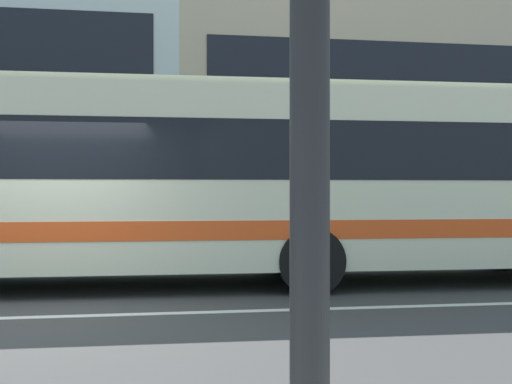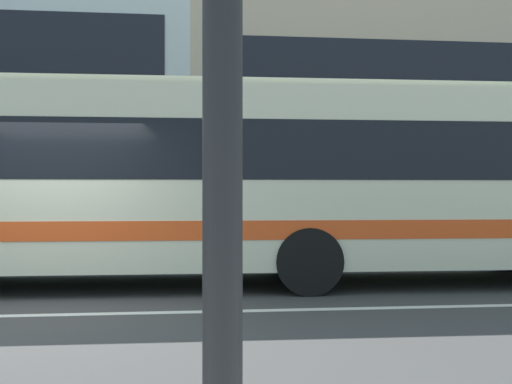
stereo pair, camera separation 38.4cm
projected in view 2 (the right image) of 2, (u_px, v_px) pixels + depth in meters
The scene contains 5 objects.
ground_plane at pixel (34, 316), 7.38m from camera, with size 160.00×160.00×0.00m, color #3E3C3B.
lane_centre_line at pixel (34, 315), 7.38m from camera, with size 60.00×0.16×0.01m, color silver.
hedge_row_far at pixel (164, 243), 13.28m from camera, with size 21.94×1.10×0.79m, color #25632D.
apartment_block_right at pixel (457, 113), 23.28m from camera, with size 20.60×8.55×9.21m.
transit_bus at pixel (251, 177), 9.93m from camera, with size 12.29×2.77×3.23m.
Camera 2 is at (1.93, -7.64, 1.51)m, focal length 42.12 mm.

